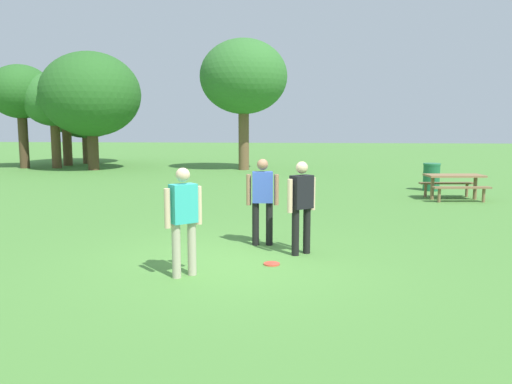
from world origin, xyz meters
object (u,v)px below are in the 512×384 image
frisbee (272,264)px  tree_far_right (54,100)px  tree_back_left (91,95)px  tree_back_right (244,77)px  person_catcher (184,215)px  tree_broad_center (65,100)px  trash_can_beside_table (431,177)px  tree_slender_mid (85,99)px  picnic_table_near (454,181)px  person_bystander (263,196)px  tree_tall_left (21,93)px  person_thrower (301,201)px

frisbee → tree_far_right: (-12.71, 18.00, 3.58)m
tree_back_left → tree_back_right: (7.68, 0.87, 0.87)m
tree_back_right → person_catcher: bearing=-85.9°
tree_far_right → tree_broad_center: bearing=98.0°
trash_can_beside_table → tree_slender_mid: size_ratio=0.16×
person_catcher → picnic_table_near: bearing=53.7°
person_bystander → tree_tall_left: size_ratio=0.30×
tree_broad_center → tree_back_left: (2.70, -2.76, 0.09)m
frisbee → tree_broad_center: bearing=123.2°
picnic_table_near → tree_tall_left: bearing=153.1°
trash_can_beside_table → tree_far_right: bearing=155.8°
person_bystander → trash_can_beside_table: 10.17m
frisbee → tree_back_right: size_ratio=0.04×
tree_tall_left → tree_broad_center: (1.45, 2.01, -0.27)m
picnic_table_near → trash_can_beside_table: bearing=93.9°
person_bystander → tree_back_left: 18.84m
person_thrower → person_catcher: bearing=-139.3°
trash_can_beside_table → tree_back_left: (-15.21, 6.99, 3.33)m
tree_slender_mid → tree_far_right: bearing=-93.9°
trash_can_beside_table → tree_back_left: tree_back_left is taller
person_catcher → trash_can_beside_table: size_ratio=1.71×
person_catcher → frisbee: size_ratio=6.17×
tree_slender_mid → tree_back_right: size_ratio=0.94×
tree_far_right → tree_back_right: 10.18m
person_bystander → tree_back_right: (-2.33, 16.58, 3.75)m
tree_slender_mid → tree_broad_center: bearing=-107.0°
trash_can_beside_table → person_thrower: bearing=-115.6°
frisbee → picnic_table_near: size_ratio=0.14×
tree_back_left → tree_tall_left: bearing=169.7°
tree_tall_left → tree_far_right: (1.70, 0.18, -0.39)m
person_bystander → tree_slender_mid: tree_slender_mid is taller
person_thrower → tree_back_right: size_ratio=0.25×
frisbee → tree_back_right: bearing=98.2°
person_thrower → tree_slender_mid: (-12.95, 20.69, 2.90)m
person_thrower → frisbee: 1.27m
picnic_table_near → tree_slender_mid: tree_slender_mid is taller
trash_can_beside_table → tree_far_right: (-17.66, 7.93, 3.11)m
person_catcher → picnic_table_near: person_catcher is taller
tree_broad_center → picnic_table_near: bearing=-33.4°
person_catcher → tree_slender_mid: 25.02m
person_thrower → tree_slender_mid: 24.58m
picnic_table_near → tree_back_right: 13.30m
tree_tall_left → tree_broad_center: tree_tall_left is taller
person_bystander → frisbee: bearing=-79.0°
person_catcher → tree_back_left: size_ratio=0.28×
person_bystander → picnic_table_near: bearing=50.7°
picnic_table_near → tree_back_right: (-7.69, 10.03, 4.12)m
trash_can_beside_table → tree_far_right: 19.60m
tree_far_right → person_thrower: bearing=-52.7°
person_catcher → picnic_table_near: 10.76m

